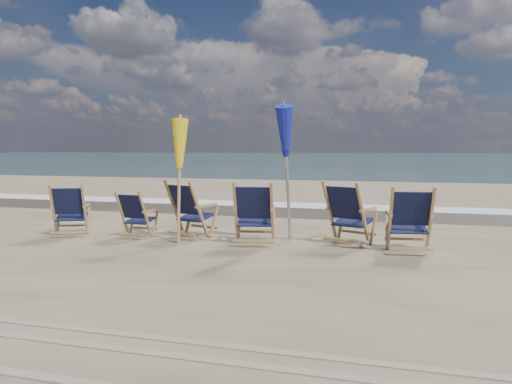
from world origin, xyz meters
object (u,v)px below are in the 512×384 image
at_px(beach_chair_1, 145,215).
at_px(beach_chair_3, 272,214).
at_px(umbrella_yellow, 179,150).
at_px(beach_chair_0, 85,210).
at_px(beach_chair_4, 362,215).
at_px(beach_chair_2, 198,210).
at_px(beach_chair_5, 431,220).
at_px(umbrella_blue, 288,134).

bearing_deg(beach_chair_1, beach_chair_3, -176.84).
bearing_deg(beach_chair_3, beach_chair_1, -10.20).
distance_m(beach_chair_1, umbrella_yellow, 1.39).
relative_size(beach_chair_0, beach_chair_4, 0.91).
xyz_separation_m(beach_chair_1, beach_chair_2, (0.97, 0.17, 0.10)).
bearing_deg(beach_chair_4, beach_chair_5, -172.95).
distance_m(beach_chair_3, umbrella_blue, 1.38).
height_order(beach_chair_1, beach_chair_2, beach_chair_2).
bearing_deg(beach_chair_0, umbrella_yellow, 153.08).
distance_m(beach_chair_1, beach_chair_3, 2.38).
relative_size(umbrella_yellow, umbrella_blue, 0.88).
bearing_deg(beach_chair_3, umbrella_yellow, -5.74).
relative_size(beach_chair_4, beach_chair_5, 1.02).
distance_m(beach_chair_5, umbrella_yellow, 4.29).
xyz_separation_m(beach_chair_0, umbrella_blue, (3.79, 0.36, 1.38)).
height_order(beach_chair_3, beach_chair_5, beach_chair_3).
xyz_separation_m(beach_chair_3, beach_chair_4, (1.47, 0.27, 0.00)).
distance_m(beach_chair_0, beach_chair_1, 1.22).
bearing_deg(beach_chair_1, beach_chair_5, -176.82).
distance_m(beach_chair_1, umbrella_blue, 2.97).
xyz_separation_m(beach_chair_2, beach_chair_5, (3.93, -0.18, 0.00)).
relative_size(beach_chair_0, umbrella_blue, 0.41).
distance_m(beach_chair_3, beach_chair_4, 1.49).
height_order(beach_chair_2, beach_chair_4, beach_chair_4).
height_order(beach_chair_0, beach_chair_5, beach_chair_5).
distance_m(beach_chair_0, beach_chair_3, 3.60).
xyz_separation_m(beach_chair_3, beach_chair_5, (2.52, -0.00, -0.01)).
bearing_deg(beach_chair_2, beach_chair_5, -164.44).
height_order(beach_chair_1, beach_chair_3, beach_chair_3).
bearing_deg(beach_chair_4, umbrella_blue, 19.40).
distance_m(beach_chair_3, beach_chair_5, 2.52).
bearing_deg(beach_chair_2, beach_chair_0, 24.15).
bearing_deg(umbrella_yellow, beach_chair_4, 7.14).
bearing_deg(beach_chair_3, beach_chair_2, -17.25).
bearing_deg(beach_chair_4, beach_chair_1, 25.27).
bearing_deg(umbrella_yellow, beach_chair_1, 170.14).
height_order(beach_chair_2, beach_chair_5, beach_chair_5).
bearing_deg(beach_chair_2, beach_chair_1, 28.18).
relative_size(beach_chair_3, umbrella_blue, 0.46).
bearing_deg(beach_chair_0, umbrella_blue, 160.63).
relative_size(beach_chair_1, umbrella_yellow, 0.41).
relative_size(beach_chair_2, umbrella_yellow, 0.50).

